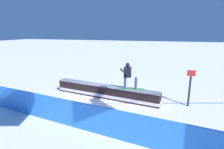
{
  "coord_description": "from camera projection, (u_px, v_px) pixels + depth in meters",
  "views": [
    {
      "loc": [
        -3.42,
        9.48,
        3.87
      ],
      "look_at": [
        -0.78,
        1.11,
        1.72
      ],
      "focal_mm": 28.8,
      "sensor_mm": 36.0,
      "label": 1
    }
  ],
  "objects": [
    {
      "name": "trail_marker",
      "position": [
        190.0,
        87.0,
        9.24
      ],
      "size": [
        0.4,
        0.1,
        1.93
      ],
      "color": "#262628",
      "rests_on": "ground_plane"
    },
    {
      "name": "grind_box",
      "position": [
        105.0,
        92.0,
        10.62
      ],
      "size": [
        6.48,
        1.5,
        0.74
      ],
      "color": "black",
      "rests_on": "ground_plane"
    },
    {
      "name": "safety_fence",
      "position": [
        75.0,
        115.0,
        7.24
      ],
      "size": [
        13.22,
        1.94,
        1.15
      ],
      "primitive_type": "cube",
      "rotation": [
        0.0,
        0.0,
        -0.14
      ],
      "color": "#2D7AE3",
      "rests_on": "ground_plane"
    },
    {
      "name": "snowboarder",
      "position": [
        128.0,
        75.0,
        9.69
      ],
      "size": [
        1.53,
        0.62,
        1.46
      ],
      "color": "#3D914A",
      "rests_on": "grind_box"
    },
    {
      "name": "ground_plane",
      "position": [
        105.0,
        97.0,
        10.7
      ],
      "size": [
        120.0,
        120.0,
        0.0
      ],
      "primitive_type": "plane",
      "color": "white"
    }
  ]
}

